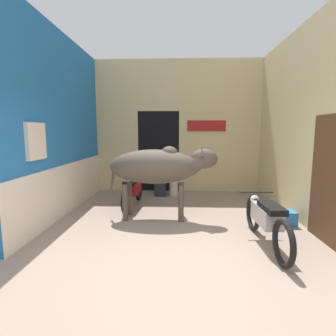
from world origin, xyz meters
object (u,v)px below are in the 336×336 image
cow (159,167)px  plastic_stool (174,188)px  motorcycle_far (133,190)px  motorcycle_near (266,219)px  crate (283,218)px  shopkeeper_seated (160,175)px

cow → plastic_stool: (0.27, 2.00, -0.87)m
motorcycle_far → plastic_stool: (0.96, 1.19, -0.20)m
motorcycle_near → cow: bearing=144.8°
cow → motorcycle_far: 1.26m
cow → plastic_stool: bearing=82.3°
plastic_stool → motorcycle_near: bearing=-64.8°
crate → shopkeeper_seated: bearing=138.2°
cow → shopkeeper_seated: cow is taller
motorcycle_far → shopkeeper_seated: shopkeeper_seated is taller
motorcycle_far → plastic_stool: bearing=51.1°
motorcycle_near → crate: 1.21m
motorcycle_near → crate: bearing=55.5°
cow → motorcycle_near: bearing=-35.2°
motorcycle_near → plastic_stool: bearing=115.2°
motorcycle_near → shopkeeper_seated: 3.81m
crate → motorcycle_near: bearing=-124.5°
motorcycle_far → plastic_stool: motorcycle_far is taller
cow → motorcycle_far: cow is taller
cow → motorcycle_far: size_ratio=1.20×
cow → motorcycle_near: 2.31m
motorcycle_near → motorcycle_far: 3.26m
crate → plastic_stool: bearing=133.7°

